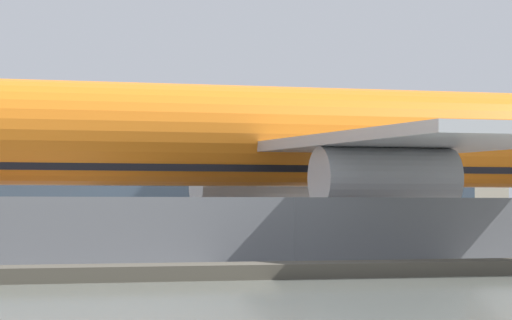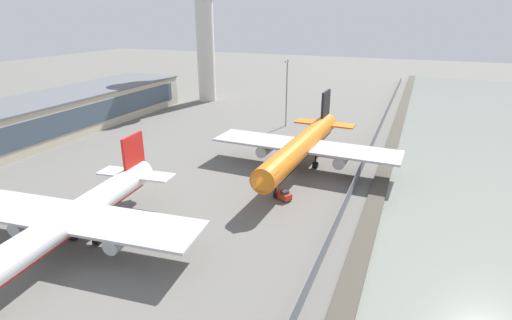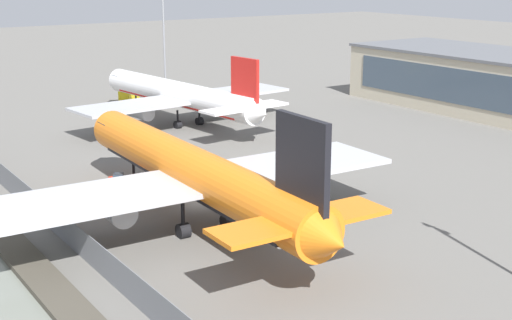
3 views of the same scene
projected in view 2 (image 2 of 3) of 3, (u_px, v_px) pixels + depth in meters
name	position (u px, v px, depth m)	size (l,w,h in m)	color
ground_plane	(277.00, 177.00, 83.26)	(500.00, 500.00, 0.00)	#66635E
shoreline_seawall	(378.00, 191.00, 75.85)	(320.00, 3.00, 0.50)	#474238
perimeter_fence	(355.00, 182.00, 77.06)	(280.00, 0.10, 2.76)	slate
cargo_jet_orange	(302.00, 146.00, 85.06)	(47.90, 40.82, 14.33)	orange
passenger_jet_white_red	(71.00, 220.00, 55.97)	(44.01, 38.13, 12.53)	white
baggage_tug	(283.00, 195.00, 72.87)	(2.99, 3.57, 1.80)	red
control_tower	(205.00, 26.00, 146.92)	(13.15, 13.15, 48.32)	beige
terminal_building	(50.00, 116.00, 111.11)	(96.56, 21.71, 10.38)	#BCB299
apron_light_mast_apron_east	(287.00, 90.00, 116.82)	(3.20, 0.40, 19.57)	gray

